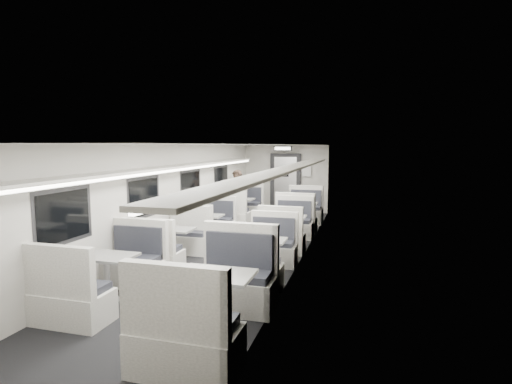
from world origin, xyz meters
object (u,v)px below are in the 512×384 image
Objects in this scene: booth_right_d at (215,304)px; booth_left_c at (174,245)px; booth_left_a at (240,210)px; vestibule_door at (285,183)px; passenger at (237,198)px; booth_right_c at (263,257)px; booth_left_b at (206,228)px; booth_left_d at (107,278)px; booth_right_a at (301,215)px; exit_sign at (283,148)px; booth_right_b at (288,230)px.

booth_left_c is at bearing 125.60° from booth_right_d.
vestibule_door is (1.00, 2.25, 0.66)m from booth_left_a.
passenger is at bearing -107.28° from vestibule_door.
booth_right_c is 7.15m from vestibule_door.
booth_right_c reaches higher than booth_left_b.
booth_left_b is 1.73m from booth_left_c.
booth_left_c is at bearing -74.52° from passenger.
booth_left_d is 1.00× the size of vestibule_door.
booth_right_d is at bearing -90.00° from booth_right_c.
booth_right_d is at bearing -90.00° from booth_right_a.
booth_right_d is 9.23m from exit_sign.
booth_left_a is at bearing 90.00° from booth_left_c.
vestibule_door is at bearing 66.07° from booth_left_a.
booth_left_d is (0.00, -2.19, 0.02)m from booth_left_c.
booth_right_b is at bearing -26.47° from passenger.
booth_right_b is at bearing 8.65° from booth_left_b.
booth_right_d is 1.39× the size of passenger.
booth_right_a is 1.06× the size of booth_right_b.
booth_left_a is 1.27× the size of passenger.
vestibule_door reaches higher than passenger.
exit_sign reaches higher than booth_right_b.
booth_right_a is at bearing 48.62° from booth_left_b.
booth_left_a is 0.99× the size of booth_right_a.
exit_sign is at bearing 60.48° from booth_left_a.
booth_left_b is 0.97× the size of booth_right_b.
booth_left_d is 8.95m from vestibule_door.
booth_left_c is at bearing -90.00° from booth_left_a.
booth_right_c is at bearing -10.43° from booth_left_c.
booth_right_c is 3.18× the size of exit_sign.
booth_right_a is 3.46× the size of exit_sign.
booth_right_a is 3.07m from exit_sign.
passenger is at bearing 86.91° from booth_left_b.
exit_sign is (1.00, 4.46, 1.93)m from booth_left_b.
booth_left_a is 0.76m from passenger.
booth_right_c is (0.00, -2.40, -0.01)m from booth_right_b.
booth_right_c is (2.00, -0.37, -0.00)m from booth_left_c.
booth_right_d is 1.11× the size of vestibule_door.
booth_left_c reaches higher than booth_right_c.
vestibule_door is at bearing 102.14° from booth_right_b.
vestibule_door reaches higher than booth_left_d.
booth_right_d is at bearing -66.13° from booth_left_b.
vestibule_door reaches higher than booth_left_a.
booth_left_a is 1.06× the size of booth_left_c.
booth_right_d is (2.00, -7.22, 0.04)m from booth_left_a.
booth_right_a reaches higher than booth_left_c.
booth_right_b is 4.80m from vestibule_door.
booth_right_b is 1.02× the size of booth_right_c.
booth_left_b is (0.00, -2.70, -0.03)m from booth_left_a.
exit_sign reaches higher than booth_left_c.
booth_left_a reaches higher than booth_right_b.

